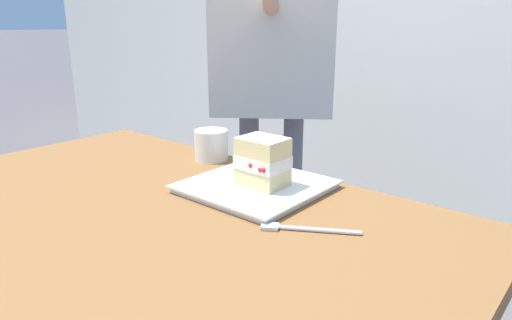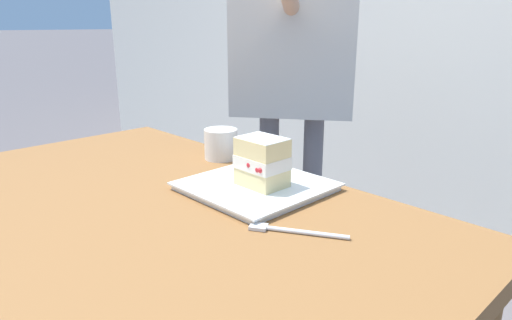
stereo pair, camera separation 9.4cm
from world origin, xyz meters
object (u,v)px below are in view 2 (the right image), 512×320
at_px(dessert_fork, 291,231).
at_px(dessert_plate, 256,187).
at_px(diner_person, 293,42).
at_px(patio_table, 125,264).
at_px(cake_slice, 262,162).
at_px(coffee_cup, 221,143).

bearing_deg(dessert_fork, dessert_plate, 152.26).
xyz_separation_m(dessert_fork, diner_person, (-0.59, 0.67, 0.27)).
distance_m(patio_table, cake_slice, 0.34).
bearing_deg(diner_person, patio_table, -69.91).
relative_size(cake_slice, diner_person, 0.07).
height_order(patio_table, cake_slice, cake_slice).
bearing_deg(cake_slice, patio_table, -114.88).
distance_m(dessert_fork, coffee_cup, 0.47).
relative_size(dessert_fork, coffee_cup, 1.80).
distance_m(cake_slice, coffee_cup, 0.27).
bearing_deg(diner_person, coffee_cup, -69.92).
height_order(dessert_plate, coffee_cup, coffee_cup).
bearing_deg(coffee_cup, cake_slice, -21.44).
bearing_deg(diner_person, dessert_plate, -54.48).
relative_size(dessert_fork, diner_person, 0.10).
xyz_separation_m(dessert_plate, coffee_cup, (-0.23, 0.10, 0.03)).
relative_size(patio_table, dessert_fork, 7.76).
height_order(patio_table, dessert_plate, dessert_plate).
bearing_deg(cake_slice, dessert_fork, -30.15).
height_order(coffee_cup, diner_person, diner_person).
distance_m(dessert_fork, diner_person, 0.93).
distance_m(patio_table, dessert_plate, 0.31).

